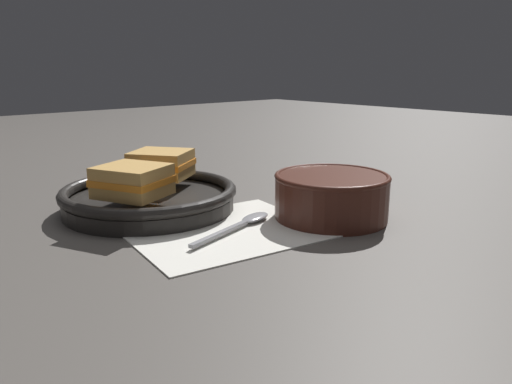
# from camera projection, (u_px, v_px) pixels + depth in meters

# --- Properties ---
(ground_plane) EXTENTS (4.00, 4.00, 0.00)m
(ground_plane) POSITION_uv_depth(u_px,v_px,m) (249.00, 224.00, 0.75)
(ground_plane) COLOR #56514C
(napkin) EXTENTS (0.30, 0.27, 0.00)m
(napkin) POSITION_uv_depth(u_px,v_px,m) (225.00, 230.00, 0.72)
(napkin) COLOR white
(napkin) RESTS_ON ground_plane
(soup_bowl) EXTENTS (0.18, 0.18, 0.07)m
(soup_bowl) POSITION_uv_depth(u_px,v_px,m) (331.00, 193.00, 0.77)
(soup_bowl) COLOR #4C2319
(soup_bowl) RESTS_ON ground_plane
(spoon) EXTENTS (0.18, 0.06, 0.01)m
(spoon) POSITION_uv_depth(u_px,v_px,m) (247.00, 222.00, 0.74)
(spoon) COLOR #9E9EA3
(spoon) RESTS_ON napkin
(skillet) EXTENTS (0.29, 0.29, 0.04)m
(skillet) POSITION_uv_depth(u_px,v_px,m) (150.00, 198.00, 0.82)
(skillet) COLOR black
(skillet) RESTS_ON ground_plane
(sandwich_near_left) EXTENTS (0.12, 0.12, 0.05)m
(sandwich_near_left) POSITION_uv_depth(u_px,v_px,m) (133.00, 181.00, 0.74)
(sandwich_near_left) COLOR tan
(sandwich_near_left) RESTS_ON skillet
(sandwich_near_right) EXTENTS (0.13, 0.13, 0.05)m
(sandwich_near_right) POSITION_uv_depth(u_px,v_px,m) (161.00, 164.00, 0.87)
(sandwich_near_right) COLOR tan
(sandwich_near_right) RESTS_ON skillet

